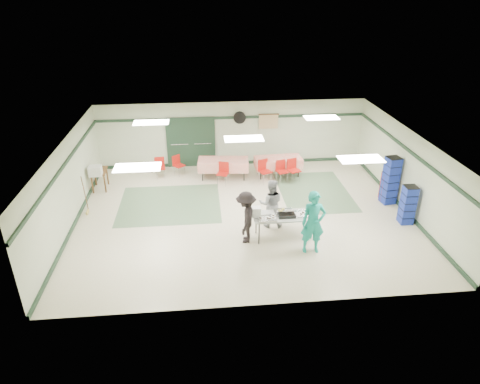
{
  "coord_description": "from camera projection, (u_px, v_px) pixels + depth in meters",
  "views": [
    {
      "loc": [
        -1.34,
        -12.49,
        7.0
      ],
      "look_at": [
        -0.15,
        -0.3,
        1.0
      ],
      "focal_mm": 32.0,
      "sensor_mm": 36.0,
      "label": 1
    }
  ],
  "objects": [
    {
      "name": "baseboard_left",
      "position": [
        76.0,
        221.0,
        13.85
      ],
      "size": [
        0.06,
        9.0,
        0.12
      ],
      "primitive_type": "cube",
      "rotation": [
        0.0,
        0.0,
        1.57
      ],
      "color": "#1C3423",
      "rests_on": "floor"
    },
    {
      "name": "scroll_banner",
      "position": [
        268.0,
        122.0,
        17.64
      ],
      "size": [
        0.8,
        0.02,
        0.6
      ],
      "primitive_type": "cube",
      "color": "#CEB781",
      "rests_on": "wall_back"
    },
    {
      "name": "baking_pan",
      "position": [
        287.0,
        215.0,
        12.68
      ],
      "size": [
        0.51,
        0.32,
        0.08
      ],
      "primitive_type": "cube",
      "rotation": [
        0.0,
        0.0,
        0.01
      ],
      "color": "black",
      "rests_on": "serving_table"
    },
    {
      "name": "serving_table",
      "position": [
        286.0,
        216.0,
        12.78
      ],
      "size": [
        1.96,
        0.81,
        0.76
      ],
      "rotation": [
        0.0,
        0.0,
        0.01
      ],
      "color": "#A0A09B",
      "rests_on": "floor"
    },
    {
      "name": "chair_a",
      "position": [
        281.0,
        169.0,
        16.56
      ],
      "size": [
        0.49,
        0.49,
        0.86
      ],
      "rotation": [
        0.0,
        0.0,
        0.29
      ],
      "color": "#B00E13",
      "rests_on": "floor"
    },
    {
      "name": "printer_table",
      "position": [
        99.0,
        173.0,
        15.89
      ],
      "size": [
        0.61,
        0.9,
        0.74
      ],
      "rotation": [
        0.0,
        0.0,
        0.05
      ],
      "color": "brown",
      "rests_on": "floor"
    },
    {
      "name": "baseboard_right",
      "position": [
        400.0,
        206.0,
        14.81
      ],
      "size": [
        0.06,
        9.0,
        0.12
      ],
      "primitive_type": "cube",
      "rotation": [
        0.0,
        0.0,
        1.57
      ],
      "color": "#1C3423",
      "rests_on": "floor"
    },
    {
      "name": "dining_table_a",
      "position": [
        278.0,
        162.0,
        17.04
      ],
      "size": [
        1.88,
        0.92,
        0.77
      ],
      "rotation": [
        0.0,
        0.0,
        0.05
      ],
      "color": "red",
      "rests_on": "floor"
    },
    {
      "name": "crate_stack_blue_a",
      "position": [
        390.0,
        180.0,
        14.77
      ],
      "size": [
        0.5,
        0.5,
        1.71
      ],
      "primitive_type": "cube",
      "rotation": [
        0.0,
        0.0,
        0.15
      ],
      "color": "navy",
      "rests_on": "floor"
    },
    {
      "name": "crate_stack_blue_b",
      "position": [
        408.0,
        205.0,
        13.59
      ],
      "size": [
        0.41,
        0.41,
        1.3
      ],
      "primitive_type": "cube",
      "rotation": [
        0.0,
        0.0,
        -0.02
      ],
      "color": "navy",
      "rests_on": "floor"
    },
    {
      "name": "double_door_right",
      "position": [
        203.0,
        142.0,
        17.75
      ],
      "size": [
        0.9,
        0.06,
        2.1
      ],
      "primitive_type": "cube",
      "color": "#999C99",
      "rests_on": "floor"
    },
    {
      "name": "sheet_tray_mid",
      "position": [
        284.0,
        212.0,
        12.91
      ],
      "size": [
        0.58,
        0.44,
        0.02
      ],
      "primitive_type": "cube",
      "rotation": [
        0.0,
        0.0,
        0.01
      ],
      "color": "silver",
      "rests_on": "serving_table"
    },
    {
      "name": "office_printer",
      "position": [
        95.0,
        171.0,
        15.37
      ],
      "size": [
        0.46,
        0.41,
        0.35
      ],
      "primitive_type": "cube",
      "rotation": [
        0.0,
        0.0,
        0.05
      ],
      "color": "silver",
      "rests_on": "printer_table"
    },
    {
      "name": "wall_right",
      "position": [
        407.0,
        171.0,
        14.24
      ],
      "size": [
        0.0,
        9.0,
        9.0
      ],
      "primitive_type": "plane",
      "rotation": [
        1.57,
        0.0,
        -1.57
      ],
      "color": "#B6BEA3",
      "rests_on": "floor"
    },
    {
      "name": "broom",
      "position": [
        85.0,
        194.0,
        14.16
      ],
      "size": [
        0.08,
        0.22,
        1.36
      ],
      "primitive_type": "cylinder",
      "rotation": [
        0.14,
        0.0,
        -0.22
      ],
      "color": "brown",
      "rests_on": "floor"
    },
    {
      "name": "volunteer_grey",
      "position": [
        271.0,
        204.0,
        13.36
      ],
      "size": [
        0.84,
        0.7,
        1.59
      ],
      "primitive_type": "imported",
      "rotation": [
        0.0,
        0.0,
        3.01
      ],
      "color": "gray",
      "rests_on": "floor"
    },
    {
      "name": "volunteer_dark",
      "position": [
        246.0,
        217.0,
        12.56
      ],
      "size": [
        0.78,
        1.14,
        1.61
      ],
      "primitive_type": "imported",
      "rotation": [
        0.0,
        0.0,
        -1.76
      ],
      "color": "black",
      "rests_on": "floor"
    },
    {
      "name": "foam_box_stack",
      "position": [
        256.0,
        212.0,
        12.65
      ],
      "size": [
        0.26,
        0.24,
        0.29
      ],
      "primitive_type": "cube",
      "rotation": [
        0.0,
        0.0,
        0.01
      ],
      "color": "white",
      "rests_on": "serving_table"
    },
    {
      "name": "floor",
      "position": [
        243.0,
        215.0,
        14.36
      ],
      "size": [
        11.0,
        11.0,
        0.0
      ],
      "primitive_type": "plane",
      "color": "beige",
      "rests_on": "ground"
    },
    {
      "name": "volunteer_teal",
      "position": [
        313.0,
        223.0,
        12.01
      ],
      "size": [
        0.7,
        0.47,
        1.88
      ],
      "primitive_type": "imported",
      "rotation": [
        0.0,
        0.0,
        -0.03
      ],
      "color": "teal",
      "rests_on": "floor"
    },
    {
      "name": "wall_left",
      "position": [
        68.0,
        185.0,
        13.28
      ],
      "size": [
        0.0,
        9.0,
        9.0
      ],
      "primitive_type": "plane",
      "rotation": [
        1.57,
        0.0,
        1.57
      ],
      "color": "#B6BEA3",
      "rests_on": "floor"
    },
    {
      "name": "sheet_tray_left",
      "position": [
        267.0,
        219.0,
        12.55
      ],
      "size": [
        0.55,
        0.42,
        0.02
      ],
      "primitive_type": "cube",
      "rotation": [
        0.0,
        0.0,
        0.01
      ],
      "color": "silver",
      "rests_on": "serving_table"
    },
    {
      "name": "chair_loose_a",
      "position": [
        178.0,
        163.0,
        17.14
      ],
      "size": [
        0.53,
        0.53,
        0.81
      ],
      "rotation": [
        0.0,
        0.0,
        0.73
      ],
      "color": "#B00E13",
      "rests_on": "floor"
    },
    {
      "name": "chair_c",
      "position": [
        293.0,
        168.0,
        16.58
      ],
      "size": [
        0.54,
        0.54,
        0.9
      ],
      "rotation": [
        0.0,
        0.0,
        0.36
      ],
      "color": "#B00E13",
      "rests_on": "floor"
    },
    {
      "name": "trim_back",
      "position": [
        232.0,
        118.0,
        17.45
      ],
      "size": [
        11.0,
        0.06,
        0.1
      ],
      "primitive_type": "cube",
      "color": "#1C3423",
      "rests_on": "wall_back"
    },
    {
      "name": "dining_table_b",
      "position": [
        223.0,
        164.0,
        16.85
      ],
      "size": [
        2.02,
        1.03,
        0.77
      ],
      "rotation": [
        0.0,
        0.0,
        -0.09
      ],
      "color": "red",
      "rests_on": "floor"
    },
    {
      "name": "chair_loose_b",
      "position": [
        160.0,
        165.0,
        16.91
      ],
      "size": [
        0.42,
        0.43,
        0.82
      ],
      "rotation": [
        0.0,
        0.0,
        0.12
      ],
      "color": "#B00E13",
      "rests_on": "floor"
    },
    {
      "name": "baseboard_back",
      "position": [
        233.0,
        163.0,
        18.33
      ],
      "size": [
        11.0,
        0.06,
        0.12
      ],
      "primitive_type": "cube",
      "color": "#1C3423",
      "rests_on": "floor"
    },
    {
      "name": "double_door_left",
      "position": [
        180.0,
        143.0,
        17.67
      ],
      "size": [
        0.9,
        0.06,
        2.1
      ],
      "primitive_type": "cube",
      "color": "#999C99",
      "rests_on": "floor"
    },
    {
      "name": "crate_stack_red",
      "position": [
        387.0,
        187.0,
        15.1
      ],
      "size": [
        0.46,
        0.46,
        1.03
      ],
      "primitive_type": "cube",
      "rotation": [
        0.0,
        0.0,
        -0.18
      ],
      "color": "#9C110F",
      "rests_on": "floor"
    },
    {
      "name": "sheet_tray_right",
      "position": [
        304.0,
        214.0,
        12.8
      ],
      "size": [
        0.54,
        0.41,
        0.02
      ],
      "primitive_type": "cube",
      "rotation": [
        0.0,
        0.0,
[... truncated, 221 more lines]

